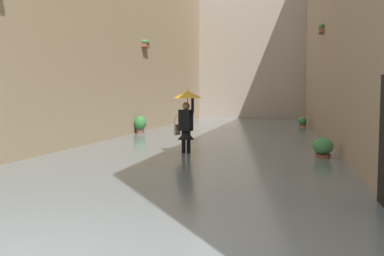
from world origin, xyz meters
TOP-DOWN VIEW (x-y plane):
  - ground_plane at (0.00, -14.88)m, footprint 74.38×74.38m
  - flood_water at (0.00, -14.88)m, footprint 9.14×35.75m
  - building_facade_right at (5.07, -14.87)m, footprint 2.04×33.75m
  - building_facade_far at (0.00, -30.65)m, footprint 11.94×1.80m
  - person_wading at (0.22, -8.60)m, footprint 0.87×0.87m
  - potted_plant_far_left at (-3.70, -22.01)m, footprint 0.51×0.51m
  - potted_plant_near_left at (-3.69, -8.51)m, footprint 0.56×0.56m
  - potted_plant_mid_left at (-3.68, -20.60)m, footprint 0.41×0.41m
  - potted_plant_far_right at (3.90, -14.77)m, footprint 0.56×0.56m

SIDE VIEW (x-z plane):
  - ground_plane at x=0.00m, z-range 0.00..0.00m
  - flood_water at x=0.00m, z-range 0.00..0.18m
  - potted_plant_far_left at x=-3.70m, z-range 0.04..0.71m
  - potted_plant_mid_left at x=-3.68m, z-range 0.05..0.74m
  - potted_plant_near_left at x=-3.69m, z-range 0.05..0.78m
  - potted_plant_far_right at x=3.90m, z-range 0.08..1.07m
  - person_wading at x=0.22m, z-range 0.35..2.46m
  - building_facade_right at x=5.07m, z-range 0.00..9.92m
  - building_facade_far at x=0.00m, z-range 0.00..13.27m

